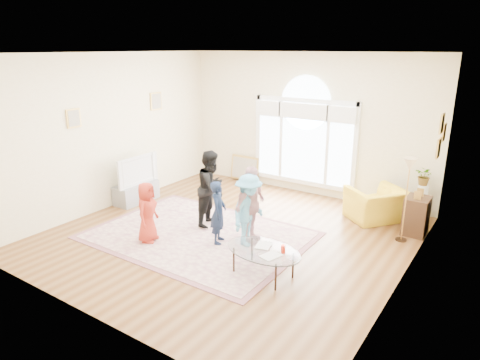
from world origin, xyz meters
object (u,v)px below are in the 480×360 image
Objects in this scene: tv_console at (136,192)px; television at (135,170)px; armchair at (376,204)px; area_rug at (199,235)px; coffee_table at (263,251)px.

television is at bearing 0.00° from tv_console.
tv_console is at bearing -30.24° from armchair.
coffee_table reaches higher than area_rug.
area_rug is 3.27× the size of television.
armchair is at bearing 21.96° from television.
armchair is (2.43, 2.54, 0.32)m from area_rug.
area_rug is 3.60× the size of tv_console.
area_rug is at bearing -5.92° from armchair.
television is (-2.28, 0.64, 0.73)m from area_rug.
coffee_table is at bearing -16.68° from television.
tv_console is 4.17m from coffee_table.
tv_console is at bearing 164.38° from area_rug.
armchair reaches higher than coffee_table.
coffee_table reaches higher than tv_console.
television reaches higher than tv_console.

